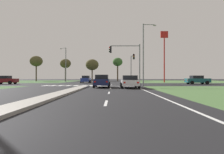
{
  "coord_description": "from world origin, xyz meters",
  "views": [
    {
      "loc": [
        3.86,
        -3.51,
        1.25
      ],
      "look_at": [
        3.58,
        31.91,
        1.31
      ],
      "focal_mm": 30.19,
      "sensor_mm": 36.0,
      "label": 1
    }
  ],
  "objects": [
    {
      "name": "median_island_far",
      "position": [
        0.0,
        55.0,
        0.07
      ],
      "size": [
        1.2,
        36.0,
        0.14
      ],
      "primitive_type": "cube",
      "color": "gray",
      "rests_on": "ground"
    },
    {
      "name": "traffic_signal_far_right",
      "position": [
        7.6,
        34.51,
        4.07
      ],
      "size": [
        0.32,
        5.77,
        5.83
      ],
      "color": "gray",
      "rests_on": "ground"
    },
    {
      "name": "car_blue_fifth",
      "position": [
        -2.25,
        38.12,
        0.82
      ],
      "size": [
        1.99,
        4.29,
        1.62
      ],
      "rotation": [
        0.0,
        0.0,
        3.14
      ],
      "color": "navy",
      "rests_on": "ground"
    },
    {
      "name": "crosswalk_bar_seventh",
      "position": [
        0.5,
        24.8,
        0.01
      ],
      "size": [
        0.7,
        2.8,
        0.01
      ],
      "primitive_type": "cube",
      "color": "silver",
      "rests_on": "ground"
    },
    {
      "name": "lane_dash_third",
      "position": [
        3.5,
        17.59,
        0.01
      ],
      "size": [
        0.14,
        2.0,
        0.01
      ],
      "primitive_type": "cube",
      "color": "silver",
      "rests_on": "ground"
    },
    {
      "name": "crosswalk_bar_second",
      "position": [
        -5.25,
        24.8,
        0.01
      ],
      "size": [
        0.7,
        2.8,
        0.01
      ],
      "primitive_type": "cube",
      "color": "silver",
      "rests_on": "ground"
    },
    {
      "name": "lane_dash_second",
      "position": [
        3.5,
        11.59,
        0.01
      ],
      "size": [
        0.14,
        2.0,
        0.01
      ],
      "primitive_type": "cube",
      "color": "silver",
      "rests_on": "ground"
    },
    {
      "name": "crosswalk_bar_sixth",
      "position": [
        -0.65,
        24.8,
        0.01
      ],
      "size": [
        0.7,
        2.8,
        0.01
      ],
      "primitive_type": "cube",
      "color": "silver",
      "rests_on": "ground"
    },
    {
      "name": "street_lamp_third",
      "position": [
        -8.5,
        44.55,
        4.95
      ],
      "size": [
        1.92,
        1.04,
        8.88
      ],
      "color": "gray",
      "rests_on": "ground"
    },
    {
      "name": "traffic_signal_near_right",
      "position": [
        6.05,
        23.4,
        4.11
      ],
      "size": [
        4.5,
        0.32,
        6.01
      ],
      "color": "gray",
      "rests_on": "ground"
    },
    {
      "name": "crosswalk_bar_near",
      "position": [
        -6.4,
        24.8,
        0.01
      ],
      "size": [
        0.7,
        2.8,
        0.01
      ],
      "primitive_type": "cube",
      "color": "silver",
      "rests_on": "ground"
    },
    {
      "name": "fastfood_pole_sign",
      "position": [
        16.22,
        42.36,
        9.04
      ],
      "size": [
        1.8,
        0.4,
        12.48
      ],
      "color": "red",
      "rests_on": "ground"
    },
    {
      "name": "lane_dash_fourth",
      "position": [
        3.5,
        23.59,
        0.01
      ],
      "size": [
        0.14,
        2.0,
        0.01
      ],
      "primitive_type": "cube",
      "color": "silver",
      "rests_on": "ground"
    },
    {
      "name": "car_white_near",
      "position": [
        5.74,
        18.65,
        0.75
      ],
      "size": [
        2.1,
        4.55,
        1.46
      ],
      "color": "silver",
      "rests_on": "ground"
    },
    {
      "name": "car_teal_fourth",
      "position": [
        18.94,
        30.48,
        0.8
      ],
      "size": [
        4.14,
        2.04,
        1.57
      ],
      "rotation": [
        0.0,
        0.0,
        -1.57
      ],
      "color": "#19565B",
      "rests_on": "ground"
    },
    {
      "name": "crosswalk_bar_eighth",
      "position": [
        1.65,
        24.8,
        0.01
      ],
      "size": [
        0.7,
        2.8,
        0.01
      ],
      "primitive_type": "cube",
      "color": "silver",
      "rests_on": "ground"
    },
    {
      "name": "lane_dash_near",
      "position": [
        3.5,
        5.59,
        0.01
      ],
      "size": [
        0.14,
        2.0,
        0.01
      ],
      "primitive_type": "cube",
      "color": "silver",
      "rests_on": "ground"
    },
    {
      "name": "treeline_near",
      "position": [
        -21.07,
        56.87,
        6.42
      ],
      "size": [
        3.99,
        3.99,
        8.18
      ],
      "color": "#423323",
      "rests_on": "ground"
    },
    {
      "name": "crosswalk_bar_fourth",
      "position": [
        -2.95,
        24.8,
        0.01
      ],
      "size": [
        0.7,
        2.8,
        0.01
      ],
      "primitive_type": "cube",
      "color": "silver",
      "rests_on": "ground"
    },
    {
      "name": "car_navy_third",
      "position": [
        2.44,
        19.83,
        0.8
      ],
      "size": [
        1.96,
        4.51,
        1.56
      ],
      "color": "#161E47",
      "rests_on": "ground"
    },
    {
      "name": "median_island_near",
      "position": [
        0.0,
        11.0,
        0.07
      ],
      "size": [
        1.2,
        22.0,
        0.14
      ],
      "primitive_type": "cube",
      "color": "gray",
      "rests_on": "ground"
    },
    {
      "name": "crosswalk_bar_fifth",
      "position": [
        -1.8,
        24.8,
        0.01
      ],
      "size": [
        0.7,
        2.8,
        0.01
      ],
      "primitive_type": "cube",
      "color": "silver",
      "rests_on": "ground"
    },
    {
      "name": "stop_bar_near",
      "position": [
        3.8,
        23.0,
        0.01
      ],
      "size": [
        6.4,
        0.5,
        0.01
      ],
      "primitive_type": "cube",
      "color": "silver",
      "rests_on": "ground"
    },
    {
      "name": "lane_dash_fifth",
      "position": [
        3.5,
        29.59,
        0.01
      ],
      "size": [
        0.14,
        2.0,
        0.01
      ],
      "primitive_type": "cube",
      "color": "silver",
      "rests_on": "ground"
    },
    {
      "name": "treeline_third",
      "position": [
        -3.67,
        62.52,
        5.67
      ],
      "size": [
        4.55,
        4.55,
        7.63
      ],
      "color": "#423323",
      "rests_on": "ground"
    },
    {
      "name": "ground_plane",
      "position": [
        0.0,
        30.0,
        0.0
      ],
      "size": [
        200.0,
        200.0,
        0.0
      ],
      "primitive_type": "plane",
      "color": "black"
    },
    {
      "name": "grass_verge_far_left",
      "position": [
        -25.5,
        54.5,
        0.0
      ],
      "size": [
        35.0,
        35.0,
        0.01
      ],
      "primitive_type": "cube",
      "color": "#385B2D",
      "rests_on": "ground"
    },
    {
      "name": "car_maroon_second",
      "position": [
        -16.13,
        31.0,
        0.79
      ],
      "size": [
        4.23,
        2.0,
        1.55
      ],
      "rotation": [
        0.0,
        0.0,
        -1.57
      ],
      "color": "maroon",
      "rests_on": "ground"
    },
    {
      "name": "edge_line_right",
      "position": [
        6.85,
        12.0,
        0.01
      ],
      "size": [
        0.14,
        24.0,
        0.01
      ],
      "primitive_type": "cube",
      "color": "silver",
      "rests_on": "ground"
    },
    {
      "name": "street_lamp_second",
      "position": [
        8.51,
        24.84,
        5.18
      ],
      "size": [
        2.12,
        0.35,
        9.31
      ],
      "color": "gray",
      "rests_on": "ground"
    },
    {
      "name": "grass_verge_far_right",
      "position": [
        25.5,
        54.5,
        0.0
      ],
      "size": [
        35.0,
        35.0,
        0.01
      ],
      "primitive_type": "cube",
      "color": "#476B38",
      "rests_on": "ground"
    },
    {
      "name": "treeline_second",
      "position": [
        -12.51,
        60.35,
        5.91
      ],
      "size": [
        3.64,
        3.64,
        7.53
      ],
      "color": "#423323",
      "rests_on": "ground"
    },
    {
      "name": "crosswalk_bar_third",
      "position": [
        -4.1,
        24.8,
        0.01
      ],
      "size": [
        0.7,
        2.8,
        0.01
      ],
      "primitive_type": "cube",
      "color": "silver",
      "rests_on": "ground"
    },
    {
      "name": "treeline_fourth",
      "position": [
        5.28,
        62.14,
        6.51
      ],
      "size": [
        3.44,
        3.44,
        8.1
      ],
      "color": "#423323",
      "rests_on": "ground"
    }
  ]
}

